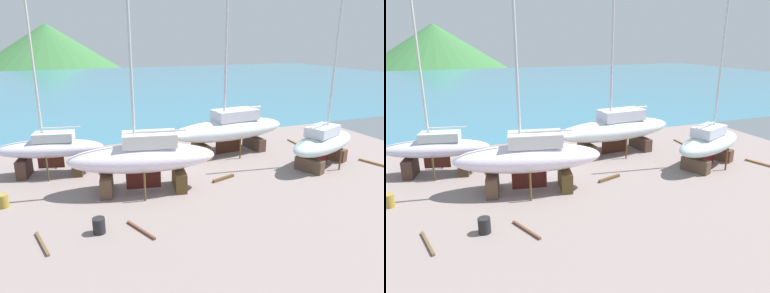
{
  "view_description": "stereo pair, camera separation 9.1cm",
  "coord_description": "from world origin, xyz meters",
  "views": [
    {
      "loc": [
        -7.84,
        -24.91,
        9.22
      ],
      "look_at": [
        1.04,
        -2.23,
        1.74
      ],
      "focal_mm": 32.96,
      "sensor_mm": 36.0,
      "label": 1
    },
    {
      "loc": [
        -7.76,
        -24.95,
        9.22
      ],
      "look_at": [
        1.04,
        -2.23,
        1.74
      ],
      "focal_mm": 32.96,
      "sensor_mm": 36.0,
      "label": 2
    }
  ],
  "objects": [
    {
      "name": "timber_long_aft",
      "position": [
        2.3,
        -4.91,
        0.1
      ],
      "size": [
        1.83,
        0.72,
        0.19
      ],
      "primitive_type": "cube",
      "rotation": [
        0.0,
        0.0,
        0.3
      ],
      "color": "brown",
      "rests_on": "ground"
    },
    {
      "name": "timber_short_skew",
      "position": [
        -4.54,
        -9.46,
        0.06
      ],
      "size": [
        0.98,
        2.15,
        0.12
      ],
      "primitive_type": "cube",
      "rotation": [
        0.0,
        0.0,
        1.96
      ],
      "color": "brown",
      "rests_on": "ground"
    },
    {
      "name": "timber_short_cross",
      "position": [
        14.51,
        -6.52,
        0.07
      ],
      "size": [
        0.98,
        2.72,
        0.15
      ],
      "primitive_type": "cube",
      "rotation": [
        0.0,
        0.0,
        1.86
      ],
      "color": "olive",
      "rests_on": "ground"
    },
    {
      "name": "sea_water",
      "position": [
        0.0,
        50.0,
        0.0
      ],
      "size": [
        162.92,
        87.41,
        0.01
      ],
      "primitive_type": "cube",
      "color": "teal",
      "rests_on": "ground"
    },
    {
      "name": "sailboat_far_slipway",
      "position": [
        10.48,
        -5.02,
        1.79
      ],
      "size": [
        7.9,
        5.25,
        13.39
      ],
      "rotation": [
        0.0,
        0.0,
        0.4
      ],
      "color": "brown",
      "rests_on": "ground"
    },
    {
      "name": "barrel_ochre",
      "position": [
        12.87,
        -0.83,
        0.33
      ],
      "size": [
        0.83,
        0.9,
        0.67
      ],
      "primitive_type": "cylinder",
      "rotation": [
        1.57,
        0.0,
        6.03
      ],
      "color": "#1E2922",
      "rests_on": "ground"
    },
    {
      "name": "barrel_rust_far",
      "position": [
        -6.49,
        -8.87,
        0.4
      ],
      "size": [
        0.78,
        0.78,
        0.8
      ],
      "primitive_type": "cylinder",
      "rotation": [
        0.0,
        0.0,
        1.89
      ],
      "color": "black",
      "rests_on": "ground"
    },
    {
      "name": "barrel_tipped_left",
      "position": [
        -11.19,
        -4.07,
        0.39
      ],
      "size": [
        0.74,
        0.74,
        0.77
      ],
      "primitive_type": "cylinder",
      "rotation": [
        0.0,
        0.0,
        0.94
      ],
      "color": "olive",
      "rests_on": "ground"
    },
    {
      "name": "sailboat_mid_port",
      "position": [
        5.42,
        0.37,
        2.08
      ],
      "size": [
        10.51,
        3.99,
        17.07
      ],
      "rotation": [
        0.0,
        0.0,
        3.22
      ],
      "color": "brown",
      "rests_on": "ground"
    },
    {
      "name": "sailboat_small_center",
      "position": [
        -3.14,
        -4.64,
        2.19
      ],
      "size": [
        9.45,
        4.51,
        15.51
      ],
      "rotation": [
        0.0,
        0.0,
        2.95
      ],
      "color": "brown",
      "rests_on": "ground"
    },
    {
      "name": "worker",
      "position": [
        -5.49,
        -3.12,
        0.86
      ],
      "size": [
        0.5,
        0.4,
        1.67
      ],
      "rotation": [
        0.0,
        0.0,
        1.14
      ],
      "color": "#3B6F53",
      "rests_on": "ground"
    },
    {
      "name": "timber_plank_far",
      "position": [
        12.23,
        0.6,
        0.05
      ],
      "size": [
        0.31,
        2.07,
        0.11
      ],
      "primitive_type": "cube",
      "rotation": [
        0.0,
        0.0,
        1.49
      ],
      "color": "brown",
      "rests_on": "ground"
    },
    {
      "name": "headland_hill",
      "position": [
        -8.55,
        171.75,
        0.0
      ],
      "size": [
        106.31,
        106.31,
        33.23
      ],
      "primitive_type": "cone",
      "color": "#3C763E",
      "rests_on": "ground"
    },
    {
      "name": "ground_plane",
      "position": [
        0.0,
        -4.04,
        0.0
      ],
      "size": [
        41.35,
        41.35,
        0.0
      ],
      "primitive_type": "plane",
      "color": "gray"
    },
    {
      "name": "timber_long_fore",
      "position": [
        -9.13,
        -8.98,
        0.06
      ],
      "size": [
        0.68,
        2.28,
        0.12
      ],
      "primitive_type": "cube",
      "rotation": [
        0.0,
        0.0,
        1.81
      ],
      "color": "brown",
      "rests_on": "ground"
    },
    {
      "name": "sailboat_large_starboard",
      "position": [
        -8.54,
        0.33,
        1.89
      ],
      "size": [
        7.61,
        3.67,
        12.0
      ],
      "rotation": [
        0.0,
        0.0,
        2.93
      ],
      "color": "#462E25",
      "rests_on": "ground"
    }
  ]
}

